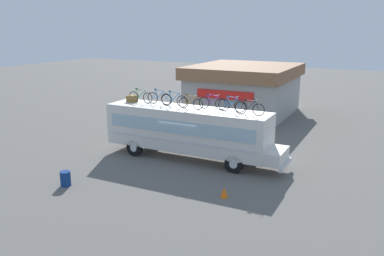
# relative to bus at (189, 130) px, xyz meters

# --- Properties ---
(ground_plane) EXTENTS (120.00, 120.00, 0.00)m
(ground_plane) POSITION_rel_bus_xyz_m (-0.13, -0.00, -1.86)
(ground_plane) COLOR #605E59
(bus) EXTENTS (11.36, 2.39, 3.17)m
(bus) POSITION_rel_bus_xyz_m (0.00, 0.00, 0.00)
(bus) COLOR silver
(bus) RESTS_ON ground
(luggage_bag_1) EXTENTS (0.57, 0.53, 0.43)m
(luggage_bag_1) POSITION_rel_bus_xyz_m (-4.28, 0.24, 1.53)
(luggage_bag_1) COLOR olive
(luggage_bag_1) RESTS_ON bus
(rooftop_bicycle_1) EXTENTS (1.77, 0.44, 0.92)m
(rooftop_bicycle_1) POSITION_rel_bus_xyz_m (-3.61, 0.24, 1.70)
(rooftop_bicycle_1) COLOR black
(rooftop_bicycle_1) RESTS_ON bus
(rooftop_bicycle_2) EXTENTS (1.73, 0.44, 0.97)m
(rooftop_bicycle_2) POSITION_rel_bus_xyz_m (-2.26, 0.34, 1.72)
(rooftop_bicycle_2) COLOR black
(rooftop_bicycle_2) RESTS_ON bus
(rooftop_bicycle_3) EXTENTS (1.80, 0.44, 0.96)m
(rooftop_bicycle_3) POSITION_rel_bus_xyz_m (-1.06, 0.10, 1.71)
(rooftop_bicycle_3) COLOR black
(rooftop_bicycle_3) RESTS_ON bus
(rooftop_bicycle_4) EXTENTS (1.62, 0.44, 0.87)m
(rooftop_bicycle_4) POSITION_rel_bus_xyz_m (0.17, -0.08, 1.68)
(rooftop_bicycle_4) COLOR black
(rooftop_bicycle_4) RESTS_ON bus
(rooftop_bicycle_5) EXTENTS (1.78, 0.44, 0.93)m
(rooftop_bicycle_5) POSITION_rel_bus_xyz_m (1.36, 0.40, 1.70)
(rooftop_bicycle_5) COLOR black
(rooftop_bicycle_5) RESTS_ON bus
(rooftop_bicycle_6) EXTENTS (1.71, 0.44, 0.95)m
(rooftop_bicycle_6) POSITION_rel_bus_xyz_m (2.64, 0.29, 1.71)
(rooftop_bicycle_6) COLOR black
(rooftop_bicycle_6) RESTS_ON bus
(rooftop_bicycle_7) EXTENTS (1.72, 0.44, 0.92)m
(rooftop_bicycle_7) POSITION_rel_bus_xyz_m (3.85, -0.14, 1.70)
(rooftop_bicycle_7) COLOR black
(rooftop_bicycle_7) RESTS_ON bus
(roadside_building) EXTENTS (8.90, 10.02, 4.51)m
(roadside_building) POSITION_rel_bus_xyz_m (-1.47, 14.00, 0.46)
(roadside_building) COLOR #9E9E99
(roadside_building) RESTS_ON ground
(trash_bin) EXTENTS (0.53, 0.53, 0.76)m
(trash_bin) POSITION_rel_bus_xyz_m (-3.65, -6.69, -1.48)
(trash_bin) COLOR navy
(trash_bin) RESTS_ON ground
(traffic_cone) EXTENTS (0.38, 0.38, 0.50)m
(traffic_cone) POSITION_rel_bus_xyz_m (4.14, -4.32, -1.61)
(traffic_cone) COLOR orange
(traffic_cone) RESTS_ON ground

